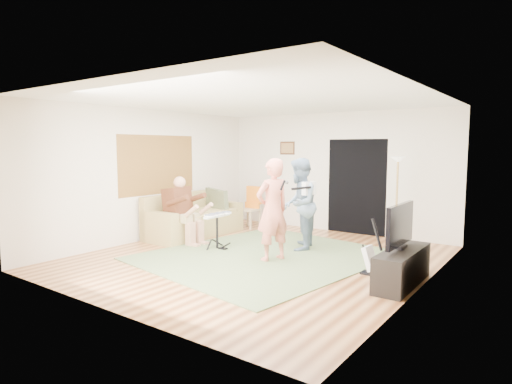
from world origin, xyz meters
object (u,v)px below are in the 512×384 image
(guitarist, at_px, (299,204))
(torchiere_lamp, at_px, (397,185))
(tv_cabinet, at_px, (402,267))
(drum_kit, at_px, (217,233))
(guitar_spare, at_px, (370,258))
(sofa, at_px, (192,221))
(singer, at_px, (272,210))
(television, at_px, (400,225))
(dining_chair, at_px, (250,213))

(guitarist, height_order, torchiere_lamp, torchiere_lamp)
(tv_cabinet, bearing_deg, torchiere_lamp, 110.00)
(drum_kit, bearing_deg, guitar_spare, 2.50)
(drum_kit, bearing_deg, tv_cabinet, -1.45)
(sofa, relative_size, singer, 1.30)
(tv_cabinet, bearing_deg, drum_kit, 178.55)
(singer, bearing_deg, torchiere_lamp, 169.01)
(torchiere_lamp, relative_size, tv_cabinet, 1.24)
(singer, bearing_deg, sofa, -85.19)
(torchiere_lamp, height_order, tv_cabinet, torchiere_lamp)
(guitarist, xyz_separation_m, television, (2.17, -0.97, -0.01))
(singer, xyz_separation_m, television, (2.14, -0.01, -0.02))
(sofa, distance_m, television, 4.84)
(singer, relative_size, guitarist, 1.01)
(sofa, xyz_separation_m, torchiere_lamp, (3.98, 1.52, 0.89))
(drum_kit, xyz_separation_m, television, (3.45, -0.09, 0.54))
(guitar_spare, bearing_deg, torchiere_lamp, 97.83)
(tv_cabinet, bearing_deg, dining_chair, 153.31)
(drum_kit, xyz_separation_m, tv_cabinet, (3.50, -0.09, -0.06))
(guitar_spare, distance_m, torchiere_lamp, 2.27)
(sofa, bearing_deg, television, -8.84)
(torchiere_lamp, bearing_deg, dining_chair, -177.87)
(sofa, distance_m, torchiere_lamp, 4.35)
(sofa, height_order, guitarist, guitarist)
(drum_kit, height_order, guitarist, guitarist)
(television, bearing_deg, dining_chair, 153.04)
(sofa, relative_size, guitar_spare, 2.61)
(sofa, relative_size, tv_cabinet, 1.61)
(tv_cabinet, relative_size, television, 1.40)
(sofa, height_order, singer, singer)
(guitarist, height_order, dining_chair, guitarist)
(singer, distance_m, guitarist, 0.95)
(torchiere_lamp, xyz_separation_m, dining_chair, (-3.42, -0.13, -0.84))
(singer, xyz_separation_m, tv_cabinet, (2.19, -0.01, -0.62))
(guitarist, bearing_deg, guitar_spare, 44.55)
(drum_kit, xyz_separation_m, guitar_spare, (2.96, 0.13, -0.06))
(drum_kit, distance_m, dining_chair, 2.18)
(drum_kit, relative_size, torchiere_lamp, 0.40)
(guitarist, bearing_deg, dining_chair, -141.45)
(sofa, bearing_deg, tv_cabinet, -8.75)
(singer, distance_m, tv_cabinet, 2.28)
(torchiere_lamp, height_order, television, torchiere_lamp)
(guitar_spare, height_order, television, television)
(guitar_spare, height_order, torchiere_lamp, torchiere_lamp)
(guitarist, xyz_separation_m, dining_chair, (-2.02, 1.17, -0.51))
(sofa, height_order, television, television)
(guitarist, relative_size, dining_chair, 1.74)
(drum_kit, bearing_deg, guitarist, 34.57)
(sofa, height_order, drum_kit, sofa)
(singer, bearing_deg, guitar_spare, 117.43)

